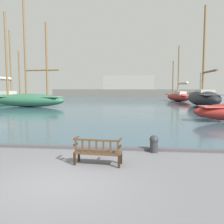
{
  "coord_description": "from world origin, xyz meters",
  "views": [
    {
      "loc": [
        2.15,
        -6.49,
        2.62
      ],
      "look_at": [
        0.4,
        10.0,
        1.0
      ],
      "focal_mm": 40.0,
      "sensor_mm": 36.0,
      "label": 1
    }
  ],
  "objects_px": {
    "sailboat_mid_starboard": "(11,96)",
    "sailboat_outer_starboard": "(203,97)",
    "park_bench": "(98,151)",
    "sailboat_nearest_starboard": "(179,96)",
    "sailboat_nearest_port": "(28,98)",
    "mooring_bollard": "(154,143)"
  },
  "relations": [
    {
      "from": "sailboat_nearest_starboard",
      "to": "sailboat_outer_starboard",
      "type": "xyz_separation_m",
      "value": [
        1.3,
        -12.76,
        0.26
      ]
    },
    {
      "from": "sailboat_mid_starboard",
      "to": "sailboat_outer_starboard",
      "type": "xyz_separation_m",
      "value": [
        31.84,
        -8.01,
        0.18
      ]
    },
    {
      "from": "park_bench",
      "to": "sailboat_outer_starboard",
      "type": "xyz_separation_m",
      "value": [
        10.12,
        26.91,
        0.85
      ]
    },
    {
      "from": "sailboat_nearest_starboard",
      "to": "sailboat_mid_starboard",
      "type": "distance_m",
      "value": 30.91
    },
    {
      "from": "sailboat_mid_starboard",
      "to": "sailboat_outer_starboard",
      "type": "distance_m",
      "value": 32.84
    },
    {
      "from": "park_bench",
      "to": "sailboat_nearest_starboard",
      "type": "xyz_separation_m",
      "value": [
        8.83,
        39.67,
        0.58
      ]
    },
    {
      "from": "park_bench",
      "to": "sailboat_mid_starboard",
      "type": "height_order",
      "value": "sailboat_mid_starboard"
    },
    {
      "from": "park_bench",
      "to": "mooring_bollard",
      "type": "relative_size",
      "value": 2.32
    },
    {
      "from": "sailboat_nearest_starboard",
      "to": "sailboat_nearest_port",
      "type": "relative_size",
      "value": 0.69
    },
    {
      "from": "park_bench",
      "to": "sailboat_mid_starboard",
      "type": "distance_m",
      "value": 41.13
    },
    {
      "from": "park_bench",
      "to": "mooring_bollard",
      "type": "height_order",
      "value": "park_bench"
    },
    {
      "from": "sailboat_nearest_starboard",
      "to": "mooring_bollard",
      "type": "height_order",
      "value": "sailboat_nearest_starboard"
    },
    {
      "from": "sailboat_nearest_starboard",
      "to": "mooring_bollard",
      "type": "relative_size",
      "value": 14.54
    },
    {
      "from": "sailboat_mid_starboard",
      "to": "sailboat_nearest_port",
      "type": "bearing_deg",
      "value": -53.34
    },
    {
      "from": "sailboat_nearest_starboard",
      "to": "sailboat_nearest_port",
      "type": "distance_m",
      "value": 27.34
    },
    {
      "from": "mooring_bollard",
      "to": "park_bench",
      "type": "bearing_deg",
      "value": -136.94
    },
    {
      "from": "sailboat_nearest_starboard",
      "to": "park_bench",
      "type": "bearing_deg",
      "value": -102.54
    },
    {
      "from": "park_bench",
      "to": "sailboat_nearest_starboard",
      "type": "height_order",
      "value": "sailboat_nearest_starboard"
    },
    {
      "from": "sailboat_nearest_starboard",
      "to": "sailboat_mid_starboard",
      "type": "xyz_separation_m",
      "value": [
        -30.55,
        -4.75,
        0.08
      ]
    },
    {
      "from": "park_bench",
      "to": "sailboat_outer_starboard",
      "type": "bearing_deg",
      "value": 69.39
    },
    {
      "from": "sailboat_mid_starboard",
      "to": "sailboat_outer_starboard",
      "type": "relative_size",
      "value": 0.95
    },
    {
      "from": "sailboat_mid_starboard",
      "to": "mooring_bollard",
      "type": "distance_m",
      "value": 40.69
    }
  ]
}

